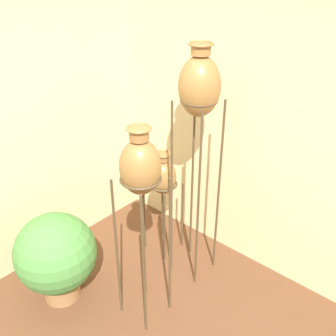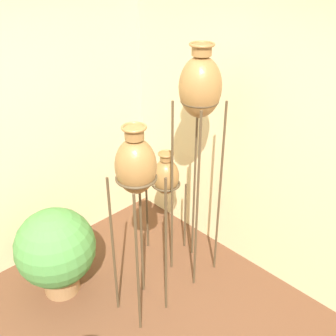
{
  "view_description": "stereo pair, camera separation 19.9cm",
  "coord_description": "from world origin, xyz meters",
  "px_view_note": "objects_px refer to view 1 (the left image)",
  "views": [
    {
      "loc": [
        -0.91,
        -1.08,
        2.63
      ],
      "look_at": [
        1.14,
        0.73,
        1.11
      ],
      "focal_mm": 42.0,
      "sensor_mm": 36.0,
      "label": 1
    },
    {
      "loc": [
        -0.77,
        -1.23,
        2.63
      ],
      "look_at": [
        1.14,
        0.73,
        1.11
      ],
      "focal_mm": 42.0,
      "sensor_mm": 36.0,
      "label": 2
    }
  ],
  "objects_px": {
    "potted_plant": "(56,255)",
    "vase_stand_medium": "(140,171)",
    "vase_stand_tall": "(199,92)",
    "vase_stand_short": "(163,178)"
  },
  "relations": [
    {
      "from": "potted_plant",
      "to": "vase_stand_medium",
      "type": "bearing_deg",
      "value": -60.32
    },
    {
      "from": "vase_stand_tall",
      "to": "vase_stand_medium",
      "type": "bearing_deg",
      "value": -177.83
    },
    {
      "from": "vase_stand_tall",
      "to": "vase_stand_short",
      "type": "relative_size",
      "value": 1.95
    },
    {
      "from": "vase_stand_tall",
      "to": "vase_stand_short",
      "type": "bearing_deg",
      "value": 85.43
    },
    {
      "from": "vase_stand_medium",
      "to": "potted_plant",
      "type": "xyz_separation_m",
      "value": [
        -0.37,
        0.65,
        -0.88
      ]
    },
    {
      "from": "vase_stand_tall",
      "to": "vase_stand_medium",
      "type": "height_order",
      "value": "vase_stand_tall"
    },
    {
      "from": "vase_stand_medium",
      "to": "vase_stand_tall",
      "type": "bearing_deg",
      "value": 2.17
    },
    {
      "from": "vase_stand_tall",
      "to": "potted_plant",
      "type": "xyz_separation_m",
      "value": [
        -1.03,
        0.62,
        -1.26
      ]
    },
    {
      "from": "vase_stand_medium",
      "to": "vase_stand_short",
      "type": "relative_size",
      "value": 1.56
    },
    {
      "from": "vase_stand_medium",
      "to": "vase_stand_short",
      "type": "distance_m",
      "value": 0.97
    }
  ]
}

